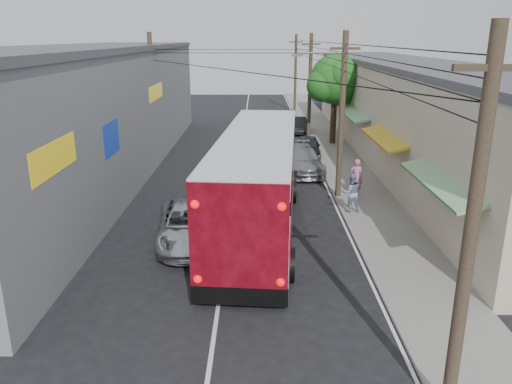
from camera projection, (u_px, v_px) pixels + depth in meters
ground at (211, 357)px, 12.56m from camera, size 120.00×120.00×0.00m
sidewalk at (341, 163)px, 31.63m from camera, size 3.00×80.00×0.12m
building_right at (407, 110)px, 32.61m from camera, size 7.09×40.00×6.25m
building_left at (89, 111)px, 28.67m from camera, size 7.20×36.00×7.25m
utility_poles at (289, 98)px, 30.73m from camera, size 11.80×45.28×8.00m
street_tree at (336, 81)px, 36.00m from camera, size 4.40×4.00×6.60m
coach_bus at (258, 179)px, 20.65m from camera, size 4.08×14.02×3.99m
jeepney at (190, 224)px, 19.37m from camera, size 3.08×5.59×1.48m
parked_suv at (302, 160)px, 29.51m from camera, size 2.61×5.45×1.53m
parked_car_mid at (308, 146)px, 33.47m from camera, size 1.89×4.07×1.35m
parked_car_far at (298, 125)px, 41.77m from camera, size 1.71×4.03×1.29m
pedestrian_near at (356, 177)px, 24.90m from camera, size 0.78×0.66×1.82m
pedestrian_far at (351, 192)px, 22.42m from camera, size 0.96×0.80×1.79m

